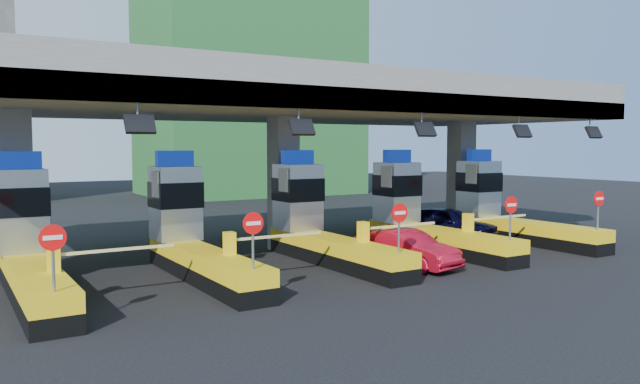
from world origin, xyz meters
TOP-DOWN VIEW (x-y plane):
  - ground at (0.00, 0.00)m, footprint 120.00×120.00m
  - toll_canopy at (0.00, 2.87)m, footprint 28.00×12.09m
  - toll_lane_far_left at (-10.00, 0.28)m, footprint 4.43×8.00m
  - toll_lane_left at (-5.00, 0.28)m, footprint 4.43×8.00m
  - toll_lane_center at (0.00, 0.28)m, footprint 4.43×8.00m
  - toll_lane_right at (5.00, 0.28)m, footprint 4.43×8.00m
  - toll_lane_far_right at (10.00, 0.28)m, footprint 4.43×8.00m
  - bg_building_scaffold at (12.00, 32.00)m, footprint 18.00×12.00m
  - van at (7.55, 1.30)m, footprint 3.23×4.94m
  - red_car at (1.97, -2.59)m, footprint 2.13×4.21m

SIDE VIEW (x-z plane):
  - ground at x=0.00m, z-range 0.00..0.00m
  - red_car at x=1.97m, z-range 0.00..1.32m
  - van at x=7.55m, z-range 0.00..1.56m
  - toll_lane_far_left at x=-10.00m, z-range -0.68..3.47m
  - toll_lane_left at x=-5.00m, z-range -0.68..3.47m
  - toll_lane_center at x=0.00m, z-range -0.68..3.47m
  - toll_lane_right at x=5.00m, z-range -0.68..3.47m
  - toll_lane_far_right at x=10.00m, z-range -0.68..3.47m
  - toll_canopy at x=0.00m, z-range 2.63..9.63m
  - bg_building_scaffold at x=12.00m, z-range 0.00..28.00m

